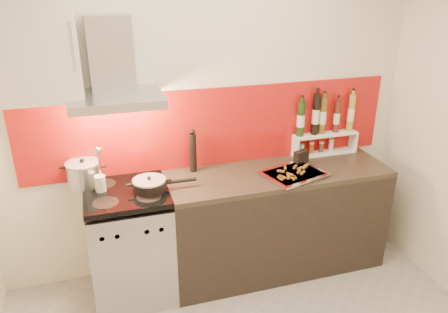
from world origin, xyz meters
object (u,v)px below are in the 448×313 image
object	(u,v)px
saute_pan	(151,185)
baking_tray	(294,174)
range_stove	(131,245)
counter	(276,220)
stock_pot	(84,174)
pepper_mill	(193,151)

from	to	relation	value
saute_pan	baking_tray	bearing A→B (deg)	-2.86
saute_pan	baking_tray	xyz separation A→B (m)	(1.11, -0.06, -0.04)
range_stove	counter	size ratio (longest dim) A/B	0.51
counter	stock_pot	world-z (taller)	stock_pot
counter	pepper_mill	world-z (taller)	pepper_mill
stock_pot	pepper_mill	distance (m)	0.83
pepper_mill	baking_tray	size ratio (longest dim) A/B	0.66
saute_pan	baking_tray	distance (m)	1.11
baking_tray	saute_pan	bearing A→B (deg)	177.14
range_stove	pepper_mill	xyz separation A→B (m)	(0.55, 0.21, 0.63)
counter	range_stove	bearing A→B (deg)	-179.77
range_stove	saute_pan	distance (m)	0.54
range_stove	baking_tray	bearing A→B (deg)	-4.64
counter	pepper_mill	distance (m)	0.92
counter	pepper_mill	xyz separation A→B (m)	(-0.65, 0.20, 0.62)
range_stove	saute_pan	bearing A→B (deg)	-15.55
counter	pepper_mill	bearing A→B (deg)	162.68
pepper_mill	baking_tray	bearing A→B (deg)	-23.05
saute_pan	baking_tray	world-z (taller)	saute_pan
range_stove	pepper_mill	bearing A→B (deg)	20.60
saute_pan	stock_pot	bearing A→B (deg)	153.10
baking_tray	pepper_mill	bearing A→B (deg)	156.95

